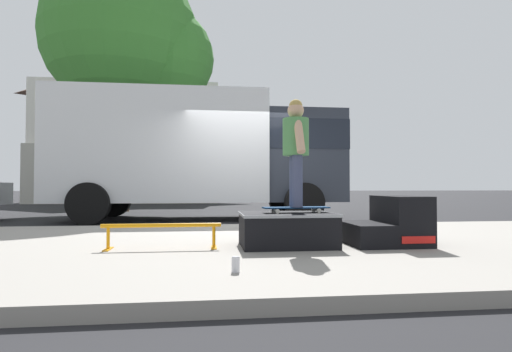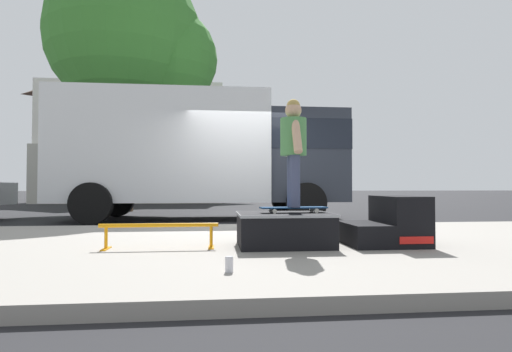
% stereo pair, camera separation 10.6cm
% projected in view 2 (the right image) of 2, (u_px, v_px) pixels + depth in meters
% --- Properties ---
extents(ground_plane, '(140.00, 140.00, 0.00)m').
position_uv_depth(ground_plane, '(248.00, 228.00, 8.03)').
color(ground_plane, black).
extents(sidewalk_slab, '(50.00, 5.00, 0.12)m').
position_uv_depth(sidewalk_slab, '(268.00, 247.00, 5.05)').
color(sidewalk_slab, gray).
rests_on(sidewalk_slab, ground).
extents(skate_box, '(1.08, 0.81, 0.38)m').
position_uv_depth(skate_box, '(284.00, 228.00, 4.73)').
color(skate_box, black).
rests_on(skate_box, sidewalk_slab).
extents(kicker_ramp, '(0.88, 0.84, 0.58)m').
position_uv_depth(kicker_ramp, '(388.00, 224.00, 4.86)').
color(kicker_ramp, black).
rests_on(kicker_ramp, sidewalk_slab).
extents(grind_rail, '(1.31, 0.28, 0.28)m').
position_uv_depth(grind_rail, '(159.00, 230.00, 4.55)').
color(grind_rail, orange).
rests_on(grind_rail, sidewalk_slab).
extents(skateboard, '(0.79, 0.26, 0.07)m').
position_uv_depth(skateboard, '(294.00, 208.00, 4.77)').
color(skateboard, navy).
rests_on(skateboard, skate_box).
extents(skater_kid, '(0.31, 0.65, 1.27)m').
position_uv_depth(skater_kid, '(293.00, 143.00, 4.79)').
color(skater_kid, '#3F4766').
rests_on(skater_kid, skateboard).
extents(soda_can, '(0.07, 0.07, 0.13)m').
position_uv_depth(soda_can, '(229.00, 264.00, 3.30)').
color(soda_can, silver).
rests_on(soda_can, sidewalk_slab).
extents(box_truck, '(6.91, 2.63, 3.05)m').
position_uv_depth(box_truck, '(204.00, 151.00, 10.16)').
color(box_truck, silver).
rests_on(box_truck, ground).
extents(street_tree_main, '(5.55, 5.04, 8.23)m').
position_uv_depth(street_tree_main, '(135.00, 44.00, 13.50)').
color(street_tree_main, brown).
rests_on(street_tree_main, ground).
extents(house_behind, '(9.54, 8.22, 8.40)m').
position_uv_depth(house_behind, '(143.00, 127.00, 23.44)').
color(house_behind, silver).
rests_on(house_behind, ground).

